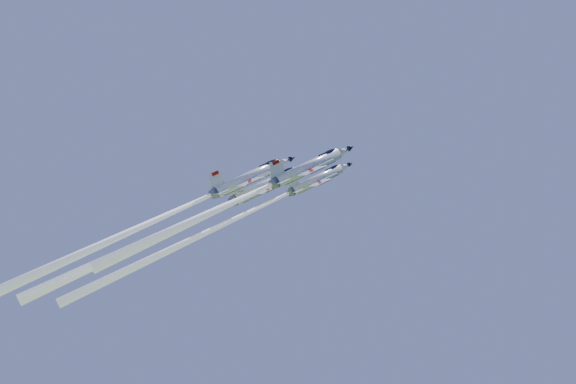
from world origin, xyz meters
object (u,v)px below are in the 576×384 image
at_px(jet_right, 242,198).
at_px(jet_lead, 228,222).
at_px(jet_left, 187,222).
at_px(jet_slot, 145,225).

bearing_deg(jet_right, jet_lead, 173.19).
bearing_deg(jet_lead, jet_right, -6.81).
relative_size(jet_lead, jet_right, 1.20).
xyz_separation_m(jet_left, jet_right, (14.31, -5.22, 1.59)).
distance_m(jet_lead, jet_left, 8.12).
bearing_deg(jet_lead, jet_slot, -95.84).
height_order(jet_left, jet_right, jet_left).
bearing_deg(jet_left, jet_right, 18.06).
bearing_deg(jet_left, jet_lead, 45.52).
height_order(jet_lead, jet_left, jet_left).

